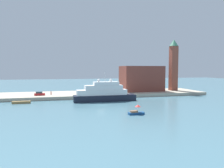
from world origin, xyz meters
TOP-DOWN VIEW (x-y plane):
  - ground at (0.00, 0.00)m, footprint 400.00×400.00m
  - quay_dock at (0.00, 27.36)m, footprint 110.00×22.72m
  - large_yacht at (2.88, 9.31)m, footprint 24.35×4.92m
  - small_motorboat at (6.21, -17.16)m, footprint 4.44×1.63m
  - work_barge at (-27.48, 10.94)m, footprint 6.29×1.41m
  - harbor_building at (26.77, 29.45)m, footprint 20.18×12.68m
  - bell_tower at (43.83, 27.72)m, footprint 4.52×4.52m
  - parked_car at (-21.97, 22.61)m, footprint 4.28×1.83m
  - person_figure at (-17.33, 23.59)m, footprint 0.36×0.36m
  - mooring_bollard at (2.94, 17.46)m, footprint 0.50×0.50m

SIDE VIEW (x-z plane):
  - ground at x=0.00m, z-range 0.00..0.00m
  - work_barge at x=-27.48m, z-range 0.00..0.88m
  - quay_dock at x=0.00m, z-range 0.00..1.41m
  - small_motorboat at x=6.21m, z-range -0.48..2.25m
  - mooring_bollard at x=2.94m, z-range 1.41..2.02m
  - parked_car at x=-21.97m, z-range 1.30..2.88m
  - person_figure at x=-17.33m, z-range 1.35..3.01m
  - large_yacht at x=2.88m, z-range -2.70..8.77m
  - harbor_building at x=26.77m, z-range 1.41..14.01m
  - bell_tower at x=43.83m, z-range 2.34..28.55m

